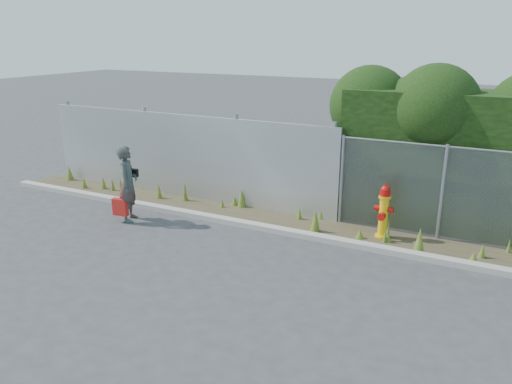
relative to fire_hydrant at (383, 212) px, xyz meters
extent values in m
plane|color=#3A3A3D|center=(-2.13, -2.54, -0.58)|extent=(80.00, 80.00, 0.00)
cube|color=#A39B93|center=(-2.13, -0.74, -0.52)|extent=(16.00, 0.22, 0.12)
cube|color=#423926|center=(-2.13, -0.14, -0.57)|extent=(16.00, 1.20, 0.01)
cone|color=#4B641E|center=(-3.59, 0.38, -0.35)|extent=(0.21, 0.21, 0.45)
cone|color=#4B641E|center=(-7.77, -0.01, -0.41)|extent=(0.15, 0.15, 0.34)
cone|color=#4B641E|center=(-4.01, 0.13, -0.46)|extent=(0.11, 0.11, 0.23)
cone|color=#4B641E|center=(-0.40, -0.28, -0.48)|extent=(0.19, 0.19, 0.20)
cone|color=#4B641E|center=(-1.97, 0.21, -0.43)|extent=(0.14, 0.14, 0.30)
cone|color=#4B641E|center=(-5.14, 0.15, -0.31)|extent=(0.14, 0.14, 0.53)
cone|color=#4B641E|center=(-1.52, 0.47, -0.34)|extent=(0.15, 0.15, 0.48)
cone|color=#4B641E|center=(0.84, -0.50, -0.31)|extent=(0.23, 0.23, 0.54)
cone|color=#4B641E|center=(0.13, -0.27, -0.40)|extent=(0.09, 0.09, 0.35)
cone|color=#4B641E|center=(0.18, -0.20, -0.49)|extent=(0.17, 0.17, 0.18)
cone|color=#4B641E|center=(-9.46, 0.47, -0.40)|extent=(0.18, 0.18, 0.35)
cone|color=#4B641E|center=(-1.38, -0.34, -0.32)|extent=(0.22, 0.22, 0.51)
cone|color=#4B641E|center=(-5.86, 0.01, -0.38)|extent=(0.16, 0.16, 0.41)
cone|color=#4B641E|center=(-6.73, 0.48, -0.48)|extent=(0.14, 0.14, 0.19)
cone|color=#4B641E|center=(-9.28, 0.22, -0.36)|extent=(0.18, 0.18, 0.45)
cone|color=#4B641E|center=(2.43, 0.33, -0.42)|extent=(0.09, 0.09, 0.31)
cone|color=#4B641E|center=(-7.29, 0.15, -0.41)|extent=(0.10, 0.10, 0.35)
cone|color=#4B641E|center=(0.15, -0.15, -0.33)|extent=(0.10, 0.10, 0.50)
cone|color=#4B641E|center=(-8.31, -0.19, -0.43)|extent=(0.16, 0.16, 0.31)
cone|color=#4B641E|center=(-3.81, 0.40, -0.47)|extent=(0.16, 0.16, 0.23)
cone|color=#4B641E|center=(1.84, -0.54, -0.45)|extent=(0.20, 0.20, 0.25)
cone|color=#4B641E|center=(-7.44, -0.01, -0.40)|extent=(0.12, 0.12, 0.36)
cone|color=#4B641E|center=(1.97, -0.16, -0.43)|extent=(0.15, 0.15, 0.30)
cube|color=#B4B7BC|center=(-5.38, 0.46, 0.52)|extent=(8.50, 0.08, 2.20)
cylinder|color=gray|center=(-9.43, 0.58, 0.57)|extent=(0.10, 0.10, 2.30)
cylinder|color=gray|center=(-6.63, 0.58, 0.57)|extent=(0.10, 0.10, 2.30)
cylinder|color=gray|center=(-3.83, 0.58, 0.57)|extent=(0.10, 0.10, 2.30)
cylinder|color=gray|center=(-1.33, 0.58, 0.57)|extent=(0.10, 0.10, 2.30)
cube|color=gray|center=(2.12, 0.46, 0.42)|extent=(6.50, 0.03, 2.00)
cylinder|color=gray|center=(2.12, 0.46, 1.42)|extent=(6.50, 0.04, 0.04)
cylinder|color=gray|center=(-1.08, 0.46, 0.45)|extent=(0.07, 0.07, 2.05)
cylinder|color=gray|center=(1.07, 0.46, 0.45)|extent=(0.07, 0.07, 2.05)
sphere|color=black|center=(-0.86, 1.66, 1.97)|extent=(1.87, 1.87, 1.87)
sphere|color=black|center=(0.15, 1.63, 2.01)|extent=(1.44, 1.44, 1.44)
sphere|color=black|center=(0.65, 1.32, 2.06)|extent=(1.90, 1.90, 1.90)
sphere|color=black|center=(1.56, 1.71, 1.76)|extent=(1.28, 1.28, 1.28)
cylinder|color=yellow|center=(0.00, 0.01, -0.55)|extent=(0.29, 0.29, 0.06)
cylinder|color=yellow|center=(0.00, 0.01, -0.13)|extent=(0.19, 0.19, 0.89)
cylinder|color=yellow|center=(0.00, 0.01, 0.34)|extent=(0.25, 0.25, 0.05)
cylinder|color=#B20F0A|center=(0.00, 0.01, 0.41)|extent=(0.22, 0.22, 0.11)
sphere|color=#B20F0A|center=(0.00, 0.01, 0.48)|extent=(0.20, 0.20, 0.20)
cylinder|color=#B20F0A|center=(0.00, 0.01, 0.59)|extent=(0.05, 0.05, 0.05)
cylinder|color=#B20F0A|center=(-0.15, 0.01, 0.07)|extent=(0.11, 0.12, 0.12)
cylinder|color=#B20F0A|center=(0.15, 0.01, 0.07)|extent=(0.11, 0.12, 0.12)
cylinder|color=#B20F0A|center=(0.00, -0.14, -0.05)|extent=(0.16, 0.13, 0.16)
imported|color=#106A5A|center=(-5.50, -1.56, 0.31)|extent=(0.65, 0.76, 1.78)
cube|color=#A72F09|center=(-5.58, -1.79, -0.20)|extent=(0.36, 0.13, 0.40)
cylinder|color=#A72F09|center=(-5.58, -1.79, 0.06)|extent=(0.17, 0.02, 0.02)
cube|color=black|center=(-5.51, -1.36, 0.51)|extent=(0.25, 0.10, 0.19)
camera|label=1|loc=(2.01, -10.02, 3.58)|focal=35.00mm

